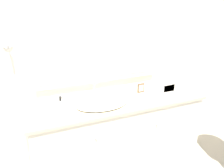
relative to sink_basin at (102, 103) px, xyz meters
The scene contains 8 objects.
wall_back 0.55m from the sink_basin, 61.89° to the left, with size 8.00×0.18×2.55m.
vanity_counter 0.48m from the sink_basin, ahead, with size 1.92×0.57×0.86m.
sink_basin is the anchor object (origin of this frame).
soap_bottle 0.43m from the sink_basin, behind, with size 0.06×0.06×0.19m.
appliance_box 0.82m from the sink_basin, ahead, with size 0.20×0.12×0.11m.
picture_frame 0.55m from the sink_basin, 14.19° to the left, with size 0.08×0.01×0.11m.
hand_towel_near_sink 0.58m from the sink_basin, 164.23° to the left, with size 0.14×0.13×0.03m.
metal_tray 0.60m from the sink_basin, ahead, with size 0.19×0.12×0.01m.
Camera 1 is at (-1.01, -1.89, 1.93)m, focal length 40.00 mm.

